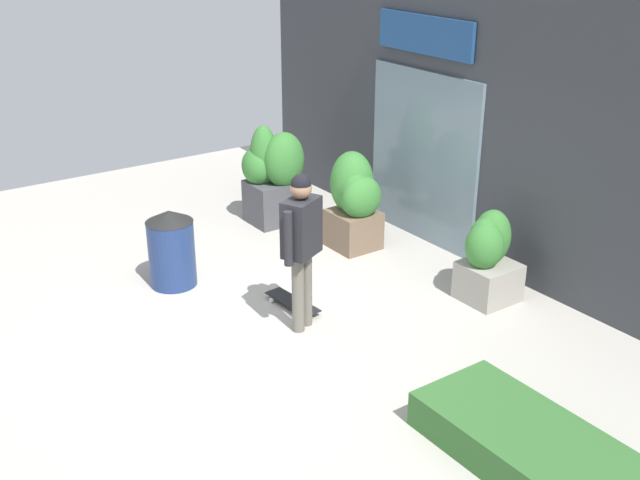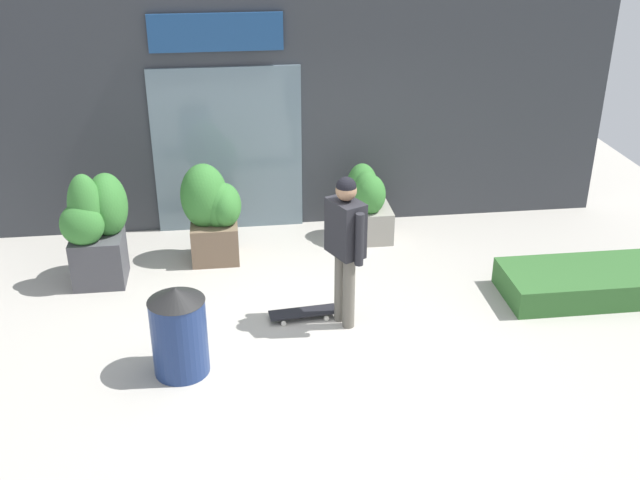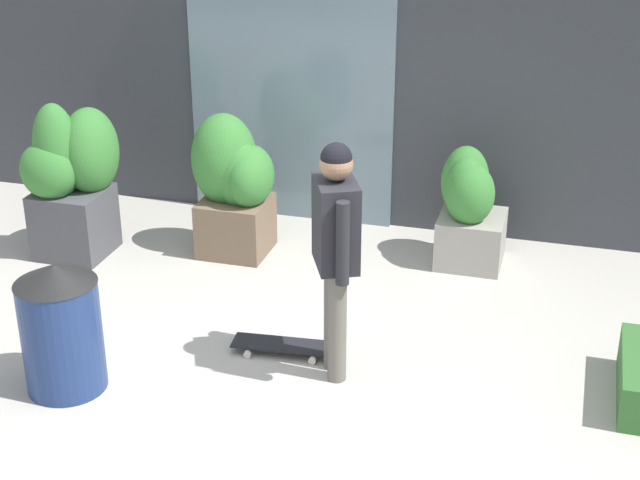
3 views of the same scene
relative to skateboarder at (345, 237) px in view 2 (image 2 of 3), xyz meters
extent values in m
plane|color=#B2ADA3|center=(-0.29, -0.20, -1.04)|extent=(12.00, 12.00, 0.00)
cube|color=#383A3F|center=(-0.29, 2.82, 0.63)|extent=(8.65, 0.25, 3.34)
cube|color=slate|center=(-1.16, 2.67, 0.08)|extent=(1.97, 0.06, 2.23)
cube|color=navy|center=(-1.23, 2.65, 1.62)|extent=(1.67, 0.05, 0.47)
cylinder|color=#666056|center=(0.03, -0.07, -0.62)|extent=(0.13, 0.13, 0.84)
cylinder|color=#666056|center=(-0.03, 0.07, -0.62)|extent=(0.13, 0.13, 0.84)
cube|color=#232328|center=(0.00, 0.00, 0.10)|extent=(0.41, 0.48, 0.60)
cylinder|color=#232328|center=(0.11, -0.23, 0.07)|extent=(0.09, 0.09, 0.57)
cylinder|color=#232328|center=(-0.11, 0.23, 0.07)|extent=(0.09, 0.09, 0.57)
sphere|color=#997051|center=(0.00, 0.00, 0.52)|extent=(0.22, 0.22, 0.22)
sphere|color=black|center=(0.00, 0.00, 0.56)|extent=(0.21, 0.21, 0.21)
cube|color=black|center=(-0.43, 0.16, -0.97)|extent=(0.76, 0.28, 0.02)
cylinder|color=silver|center=(-0.66, 0.02, -1.01)|extent=(0.06, 0.04, 0.05)
cylinder|color=silver|center=(-0.68, 0.25, -1.01)|extent=(0.06, 0.04, 0.05)
cylinder|color=silver|center=(-0.18, 0.07, -1.01)|extent=(0.06, 0.04, 0.05)
cylinder|color=silver|center=(-0.21, 0.30, -1.01)|extent=(0.06, 0.04, 0.05)
cube|color=gray|center=(0.66, 2.08, -0.82)|extent=(0.56, 0.59, 0.44)
ellipsoid|color=#387A33|center=(0.60, 2.03, -0.35)|extent=(0.37, 0.37, 0.58)
ellipsoid|color=#387A33|center=(0.57, 2.17, -0.33)|extent=(0.41, 0.44, 0.63)
ellipsoid|color=#387A33|center=(0.64, 1.99, -0.37)|extent=(0.42, 0.44, 0.54)
cube|color=brown|center=(-1.39, 1.72, -0.79)|extent=(0.58, 0.57, 0.50)
ellipsoid|color=#387A33|center=(-1.24, 1.73, -0.31)|extent=(0.42, 0.55, 0.55)
ellipsoid|color=#387A33|center=(-1.34, 1.70, -0.28)|extent=(0.44, 0.41, 0.62)
ellipsoid|color=#387A33|center=(-1.48, 1.76, -0.19)|extent=(0.58, 0.55, 0.83)
cube|color=#47474C|center=(-2.75, 1.30, -0.74)|extent=(0.60, 0.58, 0.60)
ellipsoid|color=#387A33|center=(-2.81, 1.25, -0.08)|extent=(0.40, 0.38, 0.86)
ellipsoid|color=#387A33|center=(-2.86, 1.16, -0.22)|extent=(0.50, 0.39, 0.52)
ellipsoid|color=#387A33|center=(-2.60, 1.44, -0.11)|extent=(0.48, 0.59, 0.77)
cylinder|color=navy|center=(-1.72, -0.68, -0.64)|extent=(0.54, 0.54, 0.79)
cone|color=black|center=(-1.72, -0.68, -0.18)|extent=(0.55, 0.55, 0.14)
cube|color=#33662D|center=(2.86, 0.26, -0.88)|extent=(1.90, 0.90, 0.32)
camera|label=1|loc=(5.98, -3.95, 3.03)|focal=43.38mm
camera|label=2|loc=(-1.13, -6.88, 3.34)|focal=42.01mm
camera|label=3|loc=(1.47, -5.50, 2.54)|focal=53.02mm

